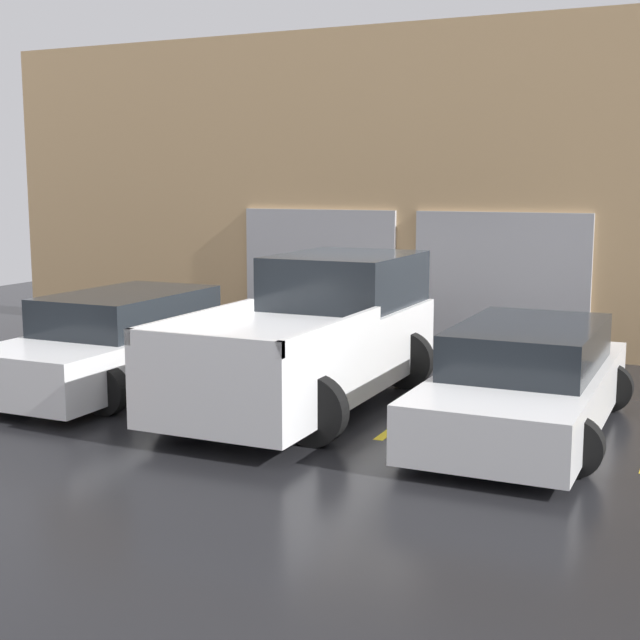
% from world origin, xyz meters
% --- Properties ---
extents(ground_plane, '(28.00, 28.00, 0.00)m').
position_xyz_m(ground_plane, '(0.00, 0.00, 0.00)').
color(ground_plane, black).
extents(shophouse_building, '(17.89, 0.68, 5.73)m').
position_xyz_m(shophouse_building, '(-0.00, 3.29, 2.84)').
color(shophouse_building, tan).
rests_on(shophouse_building, ground).
extents(pickup_truck, '(2.56, 5.17, 1.94)m').
position_xyz_m(pickup_truck, '(0.00, -1.37, 0.90)').
color(pickup_truck, white).
rests_on(pickup_truck, ground).
extents(sedan_white, '(2.24, 4.75, 1.38)m').
position_xyz_m(sedan_white, '(-2.95, -1.65, 0.65)').
color(sedan_white, white).
rests_on(sedan_white, ground).
extents(sedan_side, '(2.21, 4.68, 1.30)m').
position_xyz_m(sedan_side, '(2.95, -1.65, 0.61)').
color(sedan_side, white).
rests_on(sedan_side, ground).
extents(parking_stripe_far_left, '(0.12, 2.20, 0.01)m').
position_xyz_m(parking_stripe_far_left, '(-4.42, -1.68, 0.00)').
color(parking_stripe_far_left, gold).
rests_on(parking_stripe_far_left, ground).
extents(parking_stripe_left, '(0.12, 2.20, 0.01)m').
position_xyz_m(parking_stripe_left, '(-1.47, -1.68, 0.00)').
color(parking_stripe_left, gold).
rests_on(parking_stripe_left, ground).
extents(parking_stripe_centre, '(0.12, 2.20, 0.01)m').
position_xyz_m(parking_stripe_centre, '(1.47, -1.68, 0.00)').
color(parking_stripe_centre, gold).
rests_on(parking_stripe_centre, ground).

